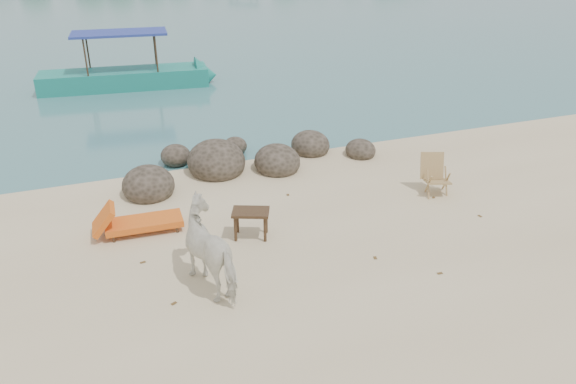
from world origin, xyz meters
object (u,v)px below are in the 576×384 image
at_px(cow, 215,249).
at_px(lounge_chair, 144,220).
at_px(side_table, 251,225).
at_px(deck_chair, 438,177).
at_px(boat_near, 120,41).
at_px(boulders, 236,163).

bearing_deg(cow, lounge_chair, -86.79).
bearing_deg(lounge_chair, cow, -65.76).
bearing_deg(cow, side_table, -146.13).
height_order(deck_chair, boat_near, boat_near).
xyz_separation_m(side_table, boat_near, (-1.05, 12.20, 1.35)).
xyz_separation_m(deck_chair, boat_near, (-5.42, 11.83, 1.19)).
bearing_deg(cow, boat_near, -108.15).
relative_size(lounge_chair, deck_chair, 2.09).
height_order(cow, deck_chair, cow).
bearing_deg(deck_chair, side_table, -154.82).
bearing_deg(boulders, lounge_chair, -137.25).
height_order(boulders, boat_near, boat_near).
distance_m(boulders, lounge_chair, 3.36).
xyz_separation_m(boulders, lounge_chair, (-2.47, -2.28, 0.07)).
distance_m(cow, deck_chair, 5.60).
distance_m(side_table, deck_chair, 4.38).
bearing_deg(deck_chair, lounge_chair, -164.90).
relative_size(lounge_chair, boat_near, 0.27).
relative_size(cow, boat_near, 0.24).
bearing_deg(cow, boulders, -127.94).
height_order(side_table, lounge_chair, side_table).
xyz_separation_m(cow, deck_chair, (5.35, 1.64, -0.25)).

